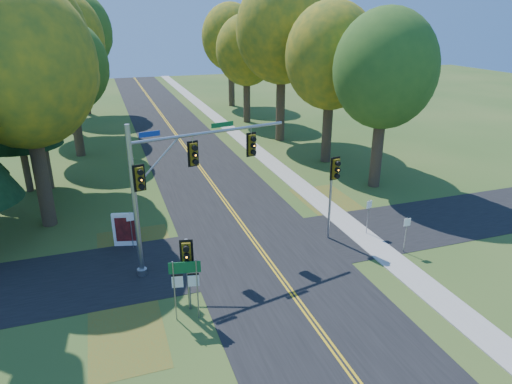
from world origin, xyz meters
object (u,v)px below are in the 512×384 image
object	(u,v)px
info_kiosk	(126,230)
east_signal_pole	(334,178)
route_sign_cluster	(185,278)
traffic_mast	(176,175)

from	to	relation	value
info_kiosk	east_signal_pole	bearing A→B (deg)	-0.28
east_signal_pole	route_sign_cluster	bearing A→B (deg)	-160.77
traffic_mast	info_kiosk	world-z (taller)	traffic_mast
traffic_mast	east_signal_pole	distance (m)	8.69
east_signal_pole	info_kiosk	world-z (taller)	east_signal_pole
traffic_mast	route_sign_cluster	distance (m)	5.47
traffic_mast	route_sign_cluster	xyz separation A→B (m)	(-0.57, -4.60, -2.91)
east_signal_pole	info_kiosk	bearing A→B (deg)	157.24
route_sign_cluster	traffic_mast	bearing A→B (deg)	93.94
traffic_mast	east_signal_pole	bearing A→B (deg)	-11.78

